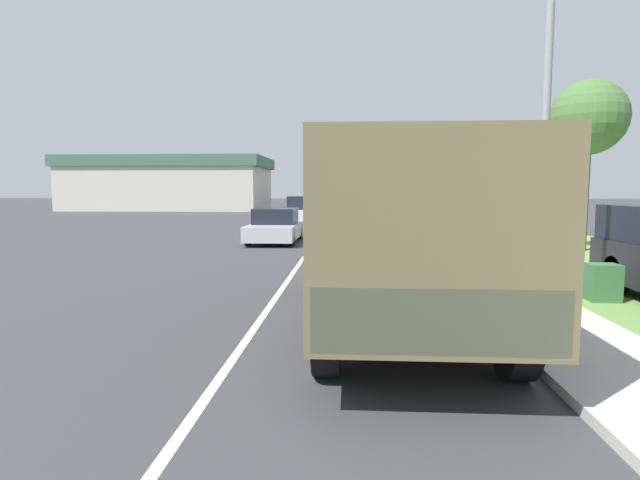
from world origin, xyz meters
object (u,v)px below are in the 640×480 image
object	(u,v)px
car_third_ahead	(311,208)
car_nearest_ahead	(275,227)
military_truck	(401,225)
lamp_post	(535,65)
car_second_ahead	(302,212)
car_fourth_ahead	(359,205)

from	to	relation	value
car_third_ahead	car_nearest_ahead	bearing A→B (deg)	-89.75
military_truck	car_nearest_ahead	xyz separation A→B (m)	(-3.82, 12.24, -0.94)
car_nearest_ahead	lamp_post	bearing A→B (deg)	-61.18
car_second_ahead	car_third_ahead	distance (m)	8.66
car_second_ahead	lamp_post	world-z (taller)	lamp_post
car_nearest_ahead	lamp_post	xyz separation A→B (m)	(6.12, -11.12, 3.57)
car_second_ahead	car_third_ahead	size ratio (longest dim) A/B	1.22
car_third_ahead	car_fourth_ahead	xyz separation A→B (m)	(3.84, 8.07, 0.00)
car_second_ahead	car_third_ahead	world-z (taller)	car_second_ahead
military_truck	car_third_ahead	bearing A→B (deg)	97.19
car_second_ahead	car_fourth_ahead	distance (m)	17.13
car_nearest_ahead	car_third_ahead	xyz separation A→B (m)	(-0.08, 18.67, 0.07)
car_second_ahead	car_fourth_ahead	size ratio (longest dim) A/B	1.09
military_truck	car_second_ahead	world-z (taller)	military_truck
military_truck	car_nearest_ahead	bearing A→B (deg)	107.32
car_second_ahead	car_third_ahead	bearing A→B (deg)	91.39
military_truck	car_third_ahead	distance (m)	31.17
car_fourth_ahead	military_truck	bearing A→B (deg)	-89.92
car_third_ahead	military_truck	bearing A→B (deg)	-82.81
car_third_ahead	lamp_post	world-z (taller)	lamp_post
military_truck	car_fourth_ahead	xyz separation A→B (m)	(-0.06, 38.99, -0.87)
military_truck	car_third_ahead	world-z (taller)	military_truck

